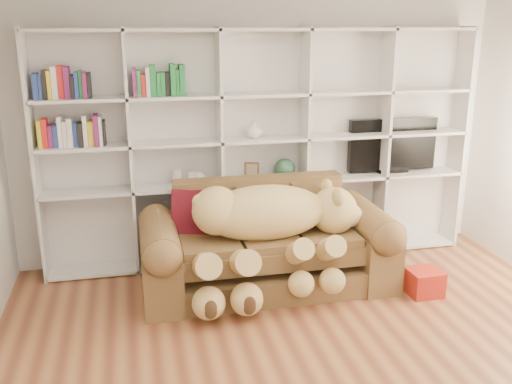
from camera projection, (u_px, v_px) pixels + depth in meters
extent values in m
plane|color=brown|center=(338.00, 384.00, 4.00)|extent=(5.00, 5.00, 0.00)
cube|color=silver|center=(258.00, 131.00, 5.95)|extent=(5.00, 0.02, 2.70)
cube|color=silver|center=(259.00, 145.00, 5.96)|extent=(4.40, 0.03, 2.40)
cube|color=silver|center=(35.00, 160.00, 5.35)|extent=(0.03, 0.35, 2.40)
cube|color=silver|center=(131.00, 155.00, 5.53)|extent=(0.03, 0.35, 2.40)
cube|color=silver|center=(220.00, 151.00, 5.72)|extent=(0.03, 0.35, 2.40)
cube|color=silver|center=(304.00, 147.00, 5.90)|extent=(0.03, 0.35, 2.40)
cube|color=silver|center=(383.00, 143.00, 6.09)|extent=(0.03, 0.35, 2.40)
cube|color=silver|center=(457.00, 139.00, 6.27)|extent=(0.03, 0.35, 2.40)
cube|color=silver|center=(262.00, 255.00, 6.15)|extent=(4.40, 0.35, 0.03)
cube|color=silver|center=(263.00, 182.00, 5.91)|extent=(4.40, 0.35, 0.03)
cube|color=silver|center=(263.00, 139.00, 5.78)|extent=(4.40, 0.35, 0.03)
cube|color=silver|center=(263.00, 94.00, 5.65)|extent=(4.40, 0.35, 0.03)
cube|color=silver|center=(263.00, 29.00, 5.47)|extent=(4.40, 0.35, 0.03)
cube|color=brown|center=(267.00, 275.00, 5.44)|extent=(2.24, 0.90, 0.23)
cube|color=brown|center=(268.00, 242.00, 5.32)|extent=(1.66, 0.75, 0.32)
cube|color=brown|center=(258.00, 206.00, 5.65)|extent=(1.66, 0.21, 0.59)
cube|color=brown|center=(161.00, 268.00, 5.18)|extent=(0.34, 1.01, 0.59)
cube|color=brown|center=(366.00, 249.00, 5.60)|extent=(0.34, 1.01, 0.59)
cylinder|color=brown|center=(159.00, 238.00, 5.10)|extent=(0.34, 0.96, 0.34)
cylinder|color=brown|center=(368.00, 221.00, 5.52)|extent=(0.34, 0.96, 0.34)
ellipsoid|color=#D7B96B|center=(265.00, 213.00, 5.20)|extent=(1.17, 0.57, 0.50)
sphere|color=#D7B96B|center=(217.00, 211.00, 5.09)|extent=(0.44, 0.44, 0.44)
sphere|color=#D7B96B|center=(334.00, 211.00, 5.34)|extent=(0.44, 0.44, 0.44)
sphere|color=tan|center=(351.00, 215.00, 5.40)|extent=(0.22, 0.22, 0.22)
sphere|color=#3D2916|center=(359.00, 216.00, 5.42)|extent=(0.07, 0.07, 0.07)
ellipsoid|color=#D7B96B|center=(338.00, 197.00, 5.14)|extent=(0.10, 0.17, 0.17)
ellipsoid|color=#D7B96B|center=(327.00, 188.00, 5.43)|extent=(0.10, 0.17, 0.17)
sphere|color=#D7B96B|center=(201.00, 202.00, 5.03)|extent=(0.15, 0.15, 0.15)
cylinder|color=#D7B96B|center=(296.00, 253.00, 4.99)|extent=(0.19, 0.54, 0.39)
cylinder|color=#D7B96B|center=(327.00, 250.00, 5.05)|extent=(0.19, 0.54, 0.39)
cylinder|color=#D7B96B|center=(205.00, 265.00, 4.83)|extent=(0.22, 0.62, 0.46)
cylinder|color=#D7B96B|center=(242.00, 262.00, 4.90)|extent=(0.22, 0.62, 0.46)
sphere|color=#D7B96B|center=(302.00, 284.00, 4.89)|extent=(0.23, 0.23, 0.23)
sphere|color=#D7B96B|center=(333.00, 281.00, 4.95)|extent=(0.23, 0.23, 0.23)
sphere|color=#D7B96B|center=(209.00, 303.00, 4.74)|extent=(0.28, 0.28, 0.28)
sphere|color=#D7B96B|center=(246.00, 299.00, 4.81)|extent=(0.28, 0.28, 0.28)
cube|color=#5B0F1F|center=(196.00, 213.00, 5.33)|extent=(0.49, 0.36, 0.46)
cube|color=#AC2417|center=(424.00, 282.00, 5.29)|extent=(0.31, 0.29, 0.24)
cube|color=black|center=(392.00, 144.00, 6.17)|extent=(0.99, 0.08, 0.57)
cube|color=black|center=(390.00, 169.00, 6.25)|extent=(0.33, 0.18, 0.04)
cube|color=brown|center=(252.00, 171.00, 5.85)|extent=(0.15, 0.08, 0.19)
sphere|color=#2D573D|center=(285.00, 169.00, 5.93)|extent=(0.22, 0.22, 0.22)
cylinder|color=beige|center=(177.00, 177.00, 5.70)|extent=(0.11, 0.11, 0.17)
cylinder|color=beige|center=(192.00, 178.00, 5.73)|extent=(0.10, 0.10, 0.13)
sphere|color=silver|center=(200.00, 178.00, 5.75)|extent=(0.12, 0.12, 0.12)
imported|color=beige|center=(254.00, 129.00, 5.73)|extent=(0.20, 0.20, 0.18)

